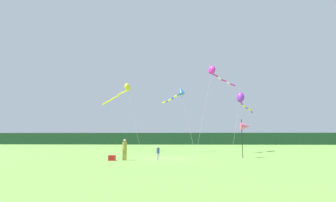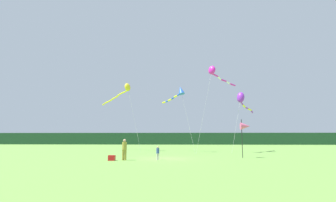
% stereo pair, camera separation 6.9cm
% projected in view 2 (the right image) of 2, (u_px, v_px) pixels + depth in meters
% --- Properties ---
extents(ground_plane, '(120.00, 120.00, 0.00)m').
position_uv_depth(ground_plane, '(165.00, 159.00, 23.64)').
color(ground_plane, '#6B9E42').
extents(distant_treeline, '(108.00, 3.97, 2.96)m').
position_uv_depth(distant_treeline, '(175.00, 139.00, 68.38)').
color(distant_treeline, '#1E4228').
rests_on(distant_treeline, ground).
extents(person_adult, '(0.39, 0.39, 1.76)m').
position_uv_depth(person_adult, '(124.00, 148.00, 22.10)').
color(person_adult, olive).
rests_on(person_adult, ground).
extents(person_child, '(0.26, 0.26, 1.16)m').
position_uv_depth(person_child, '(158.00, 152.00, 22.18)').
color(person_child, silver).
rests_on(person_child, ground).
extents(cooler_box, '(0.54, 0.42, 0.44)m').
position_uv_depth(cooler_box, '(112.00, 158.00, 21.68)').
color(cooler_box, red).
rests_on(cooler_box, ground).
extents(banner_flag_pole, '(0.90, 0.70, 3.60)m').
position_uv_depth(banner_flag_pole, '(245.00, 126.00, 24.89)').
color(banner_flag_pole, black).
rests_on(banner_flag_pole, ground).
extents(kite_yellow, '(7.18, 6.10, 9.60)m').
position_uv_depth(kite_yellow, '(124.00, 90.00, 38.03)').
color(kite_yellow, '#B2B2B2').
rests_on(kite_yellow, ground).
extents(kite_blue, '(4.36, 5.16, 8.67)m').
position_uv_depth(kite_blue, '(179.00, 92.00, 34.93)').
color(kite_blue, '#B2B2B2').
rests_on(kite_blue, ground).
extents(kite_purple, '(4.40, 6.04, 7.95)m').
position_uv_depth(kite_purple, '(241.00, 99.00, 35.08)').
color(kite_purple, '#B2B2B2').
rests_on(kite_purple, ground).
extents(kite_magenta, '(5.94, 6.10, 10.95)m').
position_uv_depth(kite_magenta, '(214.00, 72.00, 33.54)').
color(kite_magenta, '#B2B2B2').
rests_on(kite_magenta, ground).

